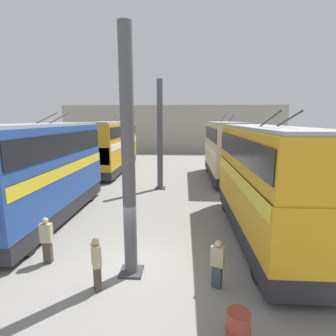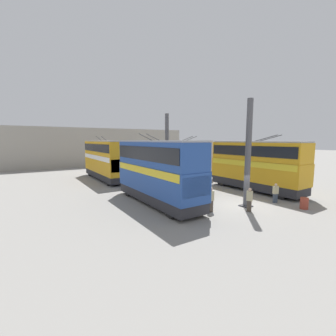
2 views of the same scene
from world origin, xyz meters
The scene contains 12 objects.
ground_plane centered at (0.00, 0.00, 0.00)m, with size 240.00×240.00×0.00m, color gray.
depot_back_wall centered at (33.80, 0.00, 3.79)m, with size 0.50×36.00×7.58m.
support_column_near centered at (-0.41, 0.00, 4.02)m, with size 0.80×0.80×8.29m.
support_column_far centered at (11.11, 0.00, 4.02)m, with size 0.80×0.80×8.29m.
bus_left_near centered at (2.76, -5.40, 2.90)m, with size 9.96×2.54×5.70m.
bus_left_far centered at (14.84, -5.40, 2.91)m, with size 9.61×2.54×5.75m.
bus_right_mid centered at (4.22, 5.40, 2.93)m, with size 10.15×2.54×5.78m.
bus_right_far centered at (17.80, 5.40, 2.92)m, with size 11.45×2.54×5.76m.
person_by_left_row centered at (-1.04, -2.94, 0.86)m, with size 0.40×0.48×1.63m.
person_aisle_foreground centered at (-1.39, 0.90, 0.94)m, with size 0.48×0.42×1.77m.
person_by_right_row centered at (0.08, 3.30, 0.96)m, with size 0.25×0.42×1.80m.
oil_drum centered at (-3.24, -3.17, 0.43)m, with size 0.60×0.60×0.87m.
Camera 1 is at (-8.81, -1.81, 5.40)m, focal length 28.00 mm.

